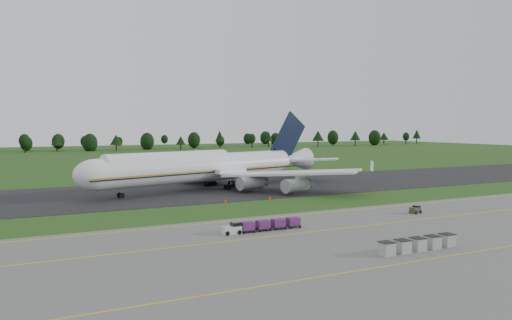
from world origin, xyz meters
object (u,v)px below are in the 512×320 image
baggage_train (261,225)px  utility_cart (415,210)px  uld_row (418,244)px  edge_markers (248,200)px  aircraft (206,166)px

baggage_train → utility_cart: bearing=1.7°
uld_row → edge_markers: (-1.43, 44.07, -0.58)m
aircraft → uld_row: 65.71m
baggage_train → uld_row: (11.71, -18.28, 0.01)m
aircraft → baggage_train: (-9.61, -47.24, -4.51)m
edge_markers → uld_row: bearing=-88.1°
baggage_train → utility_cart: baggage_train is taller
utility_cart → edge_markers: 31.69m
utility_cart → uld_row: (-18.19, -19.19, 0.28)m
uld_row → edge_markers: uld_row is taller
baggage_train → utility_cart: size_ratio=5.77×
aircraft → uld_row: (2.10, -65.52, -4.51)m
aircraft → uld_row: aircraft is taller
aircraft → baggage_train: bearing=-101.5°
baggage_train → uld_row: 21.71m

